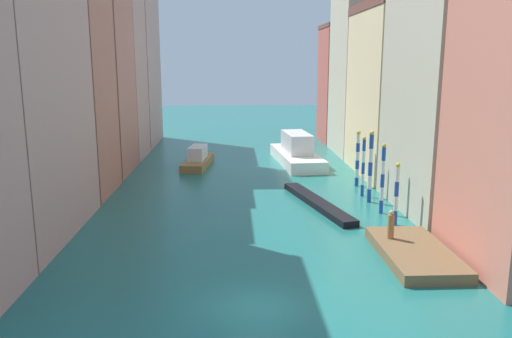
{
  "coord_description": "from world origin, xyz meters",
  "views": [
    {
      "loc": [
        -1.04,
        -19.71,
        10.1
      ],
      "look_at": [
        0.88,
        21.08,
        1.5
      ],
      "focal_mm": 35.82,
      "sensor_mm": 36.0,
      "label": 1
    }
  ],
  "objects_px": {
    "person_on_dock": "(391,225)",
    "mooring_pole_1": "(383,178)",
    "vaporetto_white": "(297,152)",
    "mooring_pole_3": "(363,166)",
    "motorboat_0": "(198,159)",
    "gondola_black": "(317,203)",
    "mooring_pole_0": "(396,194)",
    "mooring_pole_2": "(370,166)",
    "mooring_pole_4": "(358,158)",
    "waterfront_dock": "(414,253)"
  },
  "relations": [
    {
      "from": "person_on_dock",
      "to": "vaporetto_white",
      "type": "xyz_separation_m",
      "value": [
        -2.16,
        24.25,
        -0.21
      ]
    },
    {
      "from": "mooring_pole_2",
      "to": "mooring_pole_1",
      "type": "bearing_deg",
      "value": -88.23
    },
    {
      "from": "motorboat_0",
      "to": "waterfront_dock",
      "type": "bearing_deg",
      "value": -62.48
    },
    {
      "from": "waterfront_dock",
      "to": "mooring_pole_1",
      "type": "height_order",
      "value": "mooring_pole_1"
    },
    {
      "from": "mooring_pole_1",
      "to": "gondola_black",
      "type": "bearing_deg",
      "value": 153.22
    },
    {
      "from": "person_on_dock",
      "to": "mooring_pole_1",
      "type": "distance_m",
      "value": 6.86
    },
    {
      "from": "mooring_pole_0",
      "to": "mooring_pole_3",
      "type": "relative_size",
      "value": 0.87
    },
    {
      "from": "person_on_dock",
      "to": "mooring_pole_4",
      "type": "height_order",
      "value": "mooring_pole_4"
    },
    {
      "from": "mooring_pole_4",
      "to": "gondola_black",
      "type": "height_order",
      "value": "mooring_pole_4"
    },
    {
      "from": "mooring_pole_1",
      "to": "mooring_pole_0",
      "type": "bearing_deg",
      "value": -86.93
    },
    {
      "from": "vaporetto_white",
      "to": "motorboat_0",
      "type": "bearing_deg",
      "value": -174.3
    },
    {
      "from": "mooring_pole_1",
      "to": "gondola_black",
      "type": "relative_size",
      "value": 0.45
    },
    {
      "from": "vaporetto_white",
      "to": "mooring_pole_3",
      "type": "bearing_deg",
      "value": -75.31
    },
    {
      "from": "person_on_dock",
      "to": "vaporetto_white",
      "type": "bearing_deg",
      "value": 95.08
    },
    {
      "from": "waterfront_dock",
      "to": "mooring_pole_3",
      "type": "bearing_deg",
      "value": 88.06
    },
    {
      "from": "waterfront_dock",
      "to": "mooring_pole_2",
      "type": "relative_size",
      "value": 1.34
    },
    {
      "from": "mooring_pole_3",
      "to": "motorboat_0",
      "type": "distance_m",
      "value": 18.07
    },
    {
      "from": "person_on_dock",
      "to": "mooring_pole_1",
      "type": "bearing_deg",
      "value": 77.87
    },
    {
      "from": "mooring_pole_4",
      "to": "gondola_black",
      "type": "bearing_deg",
      "value": -126.48
    },
    {
      "from": "mooring_pole_2",
      "to": "waterfront_dock",
      "type": "bearing_deg",
      "value": -92.58
    },
    {
      "from": "mooring_pole_1",
      "to": "mooring_pole_3",
      "type": "distance_m",
      "value": 4.55
    },
    {
      "from": "person_on_dock",
      "to": "waterfront_dock",
      "type": "bearing_deg",
      "value": -60.54
    },
    {
      "from": "mooring_pole_1",
      "to": "mooring_pole_3",
      "type": "relative_size",
      "value": 1.04
    },
    {
      "from": "mooring_pole_1",
      "to": "mooring_pole_3",
      "type": "bearing_deg",
      "value": 91.86
    },
    {
      "from": "mooring_pole_0",
      "to": "vaporetto_white",
      "type": "bearing_deg",
      "value": 100.42
    },
    {
      "from": "person_on_dock",
      "to": "mooring_pole_0",
      "type": "xyz_separation_m",
      "value": [
        1.56,
        4.03,
        0.72
      ]
    },
    {
      "from": "mooring_pole_0",
      "to": "mooring_pole_1",
      "type": "relative_size",
      "value": 0.83
    },
    {
      "from": "person_on_dock",
      "to": "gondola_black",
      "type": "xyz_separation_m",
      "value": [
        -2.62,
        8.66,
        -1.1
      ]
    },
    {
      "from": "mooring_pole_2",
      "to": "motorboat_0",
      "type": "relative_size",
      "value": 0.7
    },
    {
      "from": "mooring_pole_0",
      "to": "gondola_black",
      "type": "distance_m",
      "value": 6.49
    },
    {
      "from": "mooring_pole_1",
      "to": "vaporetto_white",
      "type": "relative_size",
      "value": 0.41
    },
    {
      "from": "mooring_pole_0",
      "to": "mooring_pole_2",
      "type": "height_order",
      "value": "mooring_pole_2"
    },
    {
      "from": "mooring_pole_0",
      "to": "mooring_pole_4",
      "type": "bearing_deg",
      "value": 89.63
    },
    {
      "from": "mooring_pole_0",
      "to": "mooring_pole_1",
      "type": "height_order",
      "value": "mooring_pole_1"
    },
    {
      "from": "mooring_pole_4",
      "to": "motorboat_0",
      "type": "xyz_separation_m",
      "value": [
        -13.68,
        8.86,
        -1.65
      ]
    },
    {
      "from": "waterfront_dock",
      "to": "mooring_pole_4",
      "type": "relative_size",
      "value": 1.52
    },
    {
      "from": "gondola_black",
      "to": "vaporetto_white",
      "type": "bearing_deg",
      "value": 88.31
    },
    {
      "from": "waterfront_dock",
      "to": "person_on_dock",
      "type": "bearing_deg",
      "value": 119.46
    },
    {
      "from": "person_on_dock",
      "to": "mooring_pole_1",
      "type": "relative_size",
      "value": 0.33
    },
    {
      "from": "motorboat_0",
      "to": "vaporetto_white",
      "type": "bearing_deg",
      "value": 5.7
    },
    {
      "from": "mooring_pole_3",
      "to": "mooring_pole_4",
      "type": "bearing_deg",
      "value": 83.75
    },
    {
      "from": "mooring_pole_3",
      "to": "gondola_black",
      "type": "height_order",
      "value": "mooring_pole_3"
    },
    {
      "from": "vaporetto_white",
      "to": "gondola_black",
      "type": "distance_m",
      "value": 15.63
    },
    {
      "from": "mooring_pole_1",
      "to": "gondola_black",
      "type": "xyz_separation_m",
      "value": [
        -4.04,
        2.04,
        -2.23
      ]
    },
    {
      "from": "mooring_pole_4",
      "to": "mooring_pole_2",
      "type": "bearing_deg",
      "value": -93.35
    },
    {
      "from": "mooring_pole_3",
      "to": "vaporetto_white",
      "type": "height_order",
      "value": "mooring_pole_3"
    },
    {
      "from": "mooring_pole_2",
      "to": "mooring_pole_4",
      "type": "bearing_deg",
      "value": 86.65
    },
    {
      "from": "mooring_pole_0",
      "to": "vaporetto_white",
      "type": "relative_size",
      "value": 0.34
    },
    {
      "from": "mooring_pole_2",
      "to": "gondola_black",
      "type": "relative_size",
      "value": 0.5
    },
    {
      "from": "mooring_pole_0",
      "to": "mooring_pole_2",
      "type": "distance_m",
      "value": 5.42
    }
  ]
}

